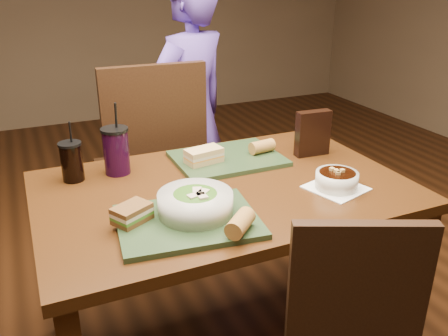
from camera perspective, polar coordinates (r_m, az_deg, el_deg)
The scene contains 14 objects.
dining_table at distance 1.73m, azimuth 0.00°, elevation -4.89°, with size 1.30×0.85×0.75m.
chair_far at distance 2.33m, azimuth -8.74°, elevation 0.87°, with size 0.49×0.49×1.09m.
diner at distance 2.59m, azimuth -4.07°, elevation 6.33°, with size 0.53×0.35×1.46m, color #54389C.
tray_near at distance 1.45m, azimuth -4.37°, elevation -6.43°, with size 0.42×0.32×0.02m, color #24381E.
tray_far at distance 1.91m, azimuth 0.42°, elevation 1.15°, with size 0.42×0.32×0.02m, color #24381E.
salad_bowl at distance 1.46m, azimuth -3.46°, elevation -4.08°, with size 0.23×0.23×0.08m.
soup_bowl at distance 1.71m, azimuth 13.40°, elevation -1.39°, with size 0.22×0.22×0.07m.
sandwich_near at distance 1.44m, azimuth -11.02°, elevation -5.40°, with size 0.13×0.12×0.05m.
sandwich_far at distance 1.84m, azimuth -2.44°, elevation 1.52°, with size 0.15×0.10×0.06m.
baguette_near at distance 1.36m, azimuth 1.97°, elevation -6.66°, with size 0.05×0.05×0.11m, color #AD7533.
baguette_far at distance 1.95m, azimuth 4.60°, elevation 2.58°, with size 0.05×0.05×0.10m, color #AD7533.
cup_cola at distance 1.80m, azimuth -17.85°, elevation 0.77°, with size 0.08×0.08×0.22m.
cup_berry at distance 1.81m, azimuth -12.85°, elevation 2.06°, with size 0.10×0.10×0.27m.
chip_bag at distance 1.98m, azimuth 10.63°, elevation 4.12°, with size 0.14×0.04×0.19m, color black.
Camera 1 is at (-0.62, -1.40, 1.47)m, focal length 38.00 mm.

